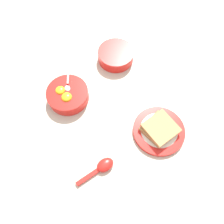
{
  "coord_description": "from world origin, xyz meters",
  "views": [
    {
      "loc": [
        -0.34,
        0.23,
        0.73
      ],
      "look_at": [
        -0.04,
        0.07,
        0.02
      ],
      "focal_mm": 35.0,
      "sensor_mm": 36.0,
      "label": 1
    }
  ],
  "objects_px": {
    "congee_bowl": "(116,55)",
    "soup_spoon": "(102,167)",
    "egg_bowl": "(68,95)",
    "toast_plate": "(159,131)",
    "toast_sandwich": "(160,128)"
  },
  "relations": [
    {
      "from": "congee_bowl",
      "to": "soup_spoon",
      "type": "bearing_deg",
      "value": 145.47
    },
    {
      "from": "egg_bowl",
      "to": "congee_bowl",
      "type": "xyz_separation_m",
      "value": [
        0.08,
        -0.25,
        -0.0
      ]
    },
    {
      "from": "egg_bowl",
      "to": "toast_plate",
      "type": "bearing_deg",
      "value": -141.01
    },
    {
      "from": "soup_spoon",
      "to": "toast_plate",
      "type": "bearing_deg",
      "value": -85.67
    },
    {
      "from": "toast_plate",
      "to": "congee_bowl",
      "type": "relative_size",
      "value": 1.26
    },
    {
      "from": "soup_spoon",
      "to": "congee_bowl",
      "type": "bearing_deg",
      "value": -34.53
    },
    {
      "from": "toast_sandwich",
      "to": "congee_bowl",
      "type": "distance_m",
      "value": 0.36
    },
    {
      "from": "toast_plate",
      "to": "toast_sandwich",
      "type": "height_order",
      "value": "toast_sandwich"
    },
    {
      "from": "soup_spoon",
      "to": "congee_bowl",
      "type": "distance_m",
      "value": 0.46
    },
    {
      "from": "toast_plate",
      "to": "congee_bowl",
      "type": "distance_m",
      "value": 0.36
    },
    {
      "from": "toast_plate",
      "to": "soup_spoon",
      "type": "height_order",
      "value": "soup_spoon"
    },
    {
      "from": "toast_sandwich",
      "to": "soup_spoon",
      "type": "distance_m",
      "value": 0.24
    },
    {
      "from": "toast_plate",
      "to": "soup_spoon",
      "type": "distance_m",
      "value": 0.24
    },
    {
      "from": "toast_sandwich",
      "to": "soup_spoon",
      "type": "height_order",
      "value": "toast_sandwich"
    },
    {
      "from": "egg_bowl",
      "to": "toast_plate",
      "type": "height_order",
      "value": "egg_bowl"
    }
  ]
}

